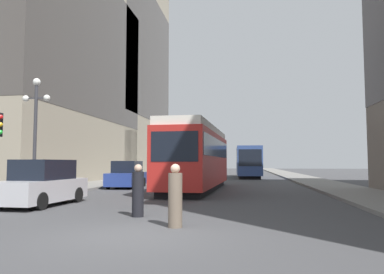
{
  "coord_description": "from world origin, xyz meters",
  "views": [
    {
      "loc": [
        2.6,
        -8.23,
        1.7
      ],
      "look_at": [
        -0.11,
        10.05,
        3.02
      ],
      "focal_mm": 33.64,
      "sensor_mm": 36.0,
      "label": 1
    }
  ],
  "objects_px": {
    "transit_bus": "(248,161)",
    "parked_car_left_near": "(127,175)",
    "parked_car_left_mid": "(42,184)",
    "pedestrian_crossing_far": "(175,198)",
    "lamp_post_left_near": "(36,118)",
    "streetcar": "(197,156)",
    "pedestrian_crossing_near": "(138,192)"
  },
  "relations": [
    {
      "from": "pedestrian_crossing_near",
      "to": "transit_bus",
      "type": "bearing_deg",
      "value": 27.44
    },
    {
      "from": "parked_car_left_near",
      "to": "pedestrian_crossing_near",
      "type": "relative_size",
      "value": 2.77
    },
    {
      "from": "transit_bus",
      "to": "parked_car_left_near",
      "type": "distance_m",
      "value": 20.12
    },
    {
      "from": "parked_car_left_mid",
      "to": "pedestrian_crossing_far",
      "type": "xyz_separation_m",
      "value": [
        6.23,
        -4.06,
        -0.07
      ]
    },
    {
      "from": "transit_bus",
      "to": "pedestrian_crossing_far",
      "type": "height_order",
      "value": "transit_bus"
    },
    {
      "from": "pedestrian_crossing_near",
      "to": "pedestrian_crossing_far",
      "type": "xyz_separation_m",
      "value": [
        1.53,
        -1.67,
        0.01
      ]
    },
    {
      "from": "parked_car_left_near",
      "to": "streetcar",
      "type": "bearing_deg",
      "value": -21.89
    },
    {
      "from": "streetcar",
      "to": "lamp_post_left_near",
      "type": "height_order",
      "value": "lamp_post_left_near"
    },
    {
      "from": "transit_bus",
      "to": "pedestrian_crossing_far",
      "type": "relative_size",
      "value": 6.67
    },
    {
      "from": "parked_car_left_near",
      "to": "transit_bus",
      "type": "bearing_deg",
      "value": 62.19
    },
    {
      "from": "transit_bus",
      "to": "parked_car_left_near",
      "type": "bearing_deg",
      "value": -116.54
    },
    {
      "from": "pedestrian_crossing_far",
      "to": "lamp_post_left_near",
      "type": "height_order",
      "value": "lamp_post_left_near"
    },
    {
      "from": "transit_bus",
      "to": "lamp_post_left_near",
      "type": "relative_size",
      "value": 1.97
    },
    {
      "from": "streetcar",
      "to": "transit_bus",
      "type": "xyz_separation_m",
      "value": [
        3.27,
        19.99,
        -0.15
      ]
    },
    {
      "from": "parked_car_left_near",
      "to": "pedestrian_crossing_far",
      "type": "bearing_deg",
      "value": -69.95
    },
    {
      "from": "parked_car_left_mid",
      "to": "pedestrian_crossing_near",
      "type": "distance_m",
      "value": 5.27
    },
    {
      "from": "transit_bus",
      "to": "pedestrian_crossing_near",
      "type": "xyz_separation_m",
      "value": [
        -3.67,
        -31.09,
        -1.18
      ]
    },
    {
      "from": "streetcar",
      "to": "pedestrian_crossing_far",
      "type": "distance_m",
      "value": 12.89
    },
    {
      "from": "parked_car_left_mid",
      "to": "streetcar",
      "type": "bearing_deg",
      "value": 62.24
    },
    {
      "from": "transit_bus",
      "to": "parked_car_left_mid",
      "type": "relative_size",
      "value": 2.6
    },
    {
      "from": "parked_car_left_near",
      "to": "pedestrian_crossing_far",
      "type": "xyz_separation_m",
      "value": [
        6.23,
        -14.5,
        -0.07
      ]
    },
    {
      "from": "streetcar",
      "to": "parked_car_left_near",
      "type": "distance_m",
      "value": 5.53
    },
    {
      "from": "parked_car_left_mid",
      "to": "lamp_post_left_near",
      "type": "relative_size",
      "value": 0.76
    },
    {
      "from": "lamp_post_left_near",
      "to": "parked_car_left_mid",
      "type": "bearing_deg",
      "value": -51.74
    },
    {
      "from": "pedestrian_crossing_far",
      "to": "transit_bus",
      "type": "bearing_deg",
      "value": -24.21
    },
    {
      "from": "pedestrian_crossing_far",
      "to": "streetcar",
      "type": "bearing_deg",
      "value": -15.43
    },
    {
      "from": "pedestrian_crossing_near",
      "to": "lamp_post_left_near",
      "type": "relative_size",
      "value": 0.29
    },
    {
      "from": "pedestrian_crossing_far",
      "to": "parked_car_left_near",
      "type": "bearing_deg",
      "value": 2.77
    },
    {
      "from": "streetcar",
      "to": "parked_car_left_mid",
      "type": "distance_m",
      "value": 10.17
    },
    {
      "from": "parked_car_left_mid",
      "to": "pedestrian_crossing_far",
      "type": "bearing_deg",
      "value": -30.53
    },
    {
      "from": "streetcar",
      "to": "parked_car_left_near",
      "type": "height_order",
      "value": "streetcar"
    },
    {
      "from": "parked_car_left_near",
      "to": "lamp_post_left_near",
      "type": "distance_m",
      "value": 8.78
    }
  ]
}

